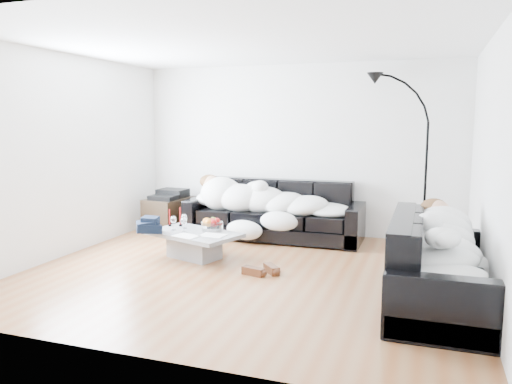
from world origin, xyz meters
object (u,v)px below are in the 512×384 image
(av_cabinet, at_px, (170,215))
(wine_glass_b, at_px, (173,223))
(fruit_bowl, at_px, (212,224))
(candle_left, at_px, (170,218))
(candle_right, at_px, (180,217))
(wine_glass_a, at_px, (184,221))
(stereo, at_px, (170,194))
(sofa_back, at_px, (274,210))
(shoes, at_px, (262,270))
(sleeper_right, at_px, (441,239))
(wine_glass_c, at_px, (184,225))
(sleeper_back, at_px, (273,196))
(sofa_right, at_px, (439,261))
(floor_lamp, at_px, (426,171))
(coffee_table, at_px, (194,245))

(av_cabinet, bearing_deg, wine_glass_b, -49.43)
(fruit_bowl, height_order, candle_left, candle_left)
(candle_right, bearing_deg, wine_glass_a, -44.95)
(wine_glass_b, height_order, stereo, stereo)
(sofa_back, distance_m, wine_glass_a, 1.49)
(wine_glass_b, xyz_separation_m, shoes, (1.33, -0.38, -0.38))
(sleeper_right, xyz_separation_m, wine_glass_c, (-3.04, 0.66, -0.20))
(shoes, relative_size, stereo, 1.03)
(sleeper_back, height_order, fruit_bowl, sleeper_back)
(sofa_back, xyz_separation_m, sleeper_back, (0.00, -0.05, 0.21))
(wine_glass_a, bearing_deg, sofa_right, -15.32)
(wine_glass_c, bearing_deg, floor_lamp, 29.76)
(sleeper_back, height_order, stereo, sleeper_back)
(wine_glass_a, bearing_deg, wine_glass_c, -64.24)
(shoes, bearing_deg, sleeper_right, 16.19)
(av_cabinet, relative_size, floor_lamp, 0.37)
(coffee_table, height_order, fruit_bowl, fruit_bowl)
(sleeper_back, relative_size, sleeper_right, 1.25)
(wine_glass_a, relative_size, shoes, 0.42)
(coffee_table, xyz_separation_m, wine_glass_b, (-0.29, 0.01, 0.26))
(wine_glass_b, height_order, candle_left, candle_left)
(sofa_back, height_order, wine_glass_b, sofa_back)
(fruit_bowl, xyz_separation_m, stereo, (-1.23, 1.12, 0.18))
(wine_glass_c, relative_size, candle_right, 0.76)
(sofa_back, relative_size, candle_right, 10.42)
(fruit_bowl, xyz_separation_m, floor_lamp, (2.58, 1.42, 0.63))
(sofa_back, distance_m, sleeper_right, 3.10)
(candle_left, bearing_deg, wine_glass_a, -14.87)
(wine_glass_a, distance_m, av_cabinet, 1.42)
(wine_glass_a, bearing_deg, sleeper_back, 54.00)
(wine_glass_a, relative_size, floor_lamp, 0.09)
(wine_glass_b, height_order, wine_glass_c, wine_glass_c)
(candle_right, bearing_deg, candle_left, -159.38)
(coffee_table, distance_m, wine_glass_a, 0.37)
(wine_glass_c, bearing_deg, shoes, -15.70)
(sofa_back, bearing_deg, sleeper_right, -42.35)
(candle_left, xyz_separation_m, stereo, (-0.58, 1.07, 0.15))
(sleeper_back, bearing_deg, av_cabinet, -178.75)
(wine_glass_a, height_order, av_cabinet, av_cabinet)
(av_cabinet, bearing_deg, candle_right, -44.78)
(wine_glass_a, xyz_separation_m, shoes, (1.25, -0.53, -0.38))
(sofa_right, xyz_separation_m, stereo, (-3.98, 2.00, 0.18))
(sleeper_back, distance_m, wine_glass_c, 1.59)
(sofa_back, height_order, av_cabinet, sofa_back)
(candle_left, height_order, candle_right, candle_right)
(wine_glass_b, bearing_deg, sleeper_back, 54.86)
(floor_lamp, bearing_deg, wine_glass_b, -128.72)
(sleeper_right, bearing_deg, sofa_back, 47.65)
(fruit_bowl, height_order, floor_lamp, floor_lamp)
(wine_glass_c, height_order, floor_lamp, floor_lamp)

